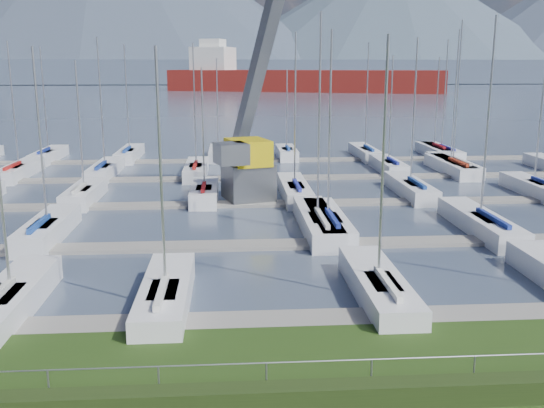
{
  "coord_description": "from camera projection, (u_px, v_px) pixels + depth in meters",
  "views": [
    {
      "loc": [
        -1.92,
        -15.48,
        9.33
      ],
      "look_at": [
        0.0,
        12.0,
        3.0
      ],
      "focal_mm": 40.0,
      "sensor_mm": 36.0,
      "label": 1
    }
  ],
  "objects": [
    {
      "name": "water",
      "position": [
        233.0,
        87.0,
        270.14
      ],
      "size": [
        800.0,
        540.0,
        0.2
      ],
      "primitive_type": "cube",
      "color": "#465266"
    },
    {
      "name": "hedge",
      "position": [
        303.0,
        397.0,
        16.81
      ],
      "size": [
        80.0,
        0.7,
        0.7
      ],
      "primitive_type": "cube",
      "color": "#243413",
      "rests_on": "grass"
    },
    {
      "name": "fence",
      "position": [
        302.0,
        362.0,
        17.0
      ],
      "size": [
        80.0,
        0.04,
        0.04
      ],
      "primitive_type": "cylinder",
      "rotation": [
        0.0,
        1.57,
        0.0
      ],
      "color": "gray",
      "rests_on": "grass"
    },
    {
      "name": "foothill",
      "position": [
        232.0,
        71.0,
        336.76
      ],
      "size": [
        900.0,
        80.0,
        12.0
      ],
      "primitive_type": "cube",
      "color": "#475469",
      "rests_on": "water"
    },
    {
      "name": "mountains",
      "position": [
        242.0,
        7.0,
        400.7
      ],
      "size": [
        1190.0,
        360.0,
        115.0
      ],
      "color": "#3F4F5C",
      "rests_on": "water"
    },
    {
      "name": "docks",
      "position": [
        258.0,
        204.0,
        42.6
      ],
      "size": [
        90.0,
        41.6,
        0.25
      ],
      "color": "gray",
      "rests_on": "water"
    },
    {
      "name": "crane",
      "position": [
        254.0,
        122.0,
        43.77
      ],
      "size": [
        7.25,
        13.07,
        22.35
      ],
      "rotation": [
        0.0,
        0.0,
        0.29
      ],
      "color": "#5A5D62",
      "rests_on": "water"
    },
    {
      "name": "cargo_ship_mid",
      "position": [
        292.0,
        81.0,
        225.81
      ],
      "size": [
        102.6,
        51.56,
        21.5
      ],
      "rotation": [
        0.0,
        0.0,
        -0.34
      ],
      "color": "maroon",
      "rests_on": "water"
    },
    {
      "name": "sailboat_fleet",
      "position": [
        246.0,
        119.0,
        44.61
      ],
      "size": [
        75.11,
        49.57,
        13.81
      ],
      "color": "#A42D15",
      "rests_on": "water"
    }
  ]
}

